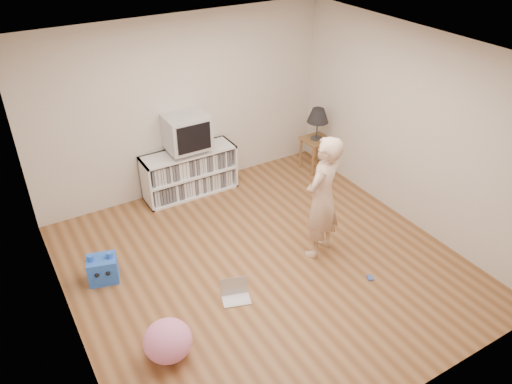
{
  "coord_description": "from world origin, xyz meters",
  "views": [
    {
      "loc": [
        -2.53,
        -4.05,
        4.03
      ],
      "look_at": [
        0.12,
        0.4,
        0.81
      ],
      "focal_mm": 35.0,
      "sensor_mm": 36.0,
      "label": 1
    }
  ],
  "objects": [
    {
      "name": "ground",
      "position": [
        0.0,
        0.0,
        0.0
      ],
      "size": [
        4.5,
        4.5,
        0.0
      ],
      "primitive_type": "plane",
      "color": "brown",
      "rests_on": "ground"
    },
    {
      "name": "person",
      "position": [
        0.74,
        -0.13,
        0.81
      ],
      "size": [
        0.69,
        0.59,
        1.62
      ],
      "primitive_type": "imported",
      "rotation": [
        0.0,
        0.0,
        3.54
      ],
      "color": "beige",
      "rests_on": "ground"
    },
    {
      "name": "walls",
      "position": [
        0.0,
        0.0,
        1.3
      ],
      "size": [
        4.52,
        4.52,
        2.6
      ],
      "color": "beige",
      "rests_on": "ground"
    },
    {
      "name": "plush_blue",
      "position": [
        -1.77,
        0.74,
        0.17
      ],
      "size": [
        0.4,
        0.35,
        0.39
      ],
      "rotation": [
        0.0,
        0.0,
        -0.28
      ],
      "color": "blue",
      "rests_on": "ground"
    },
    {
      "name": "playing_cards",
      "position": [
        0.96,
        -0.86,
        0.01
      ],
      "size": [
        0.1,
        0.11,
        0.02
      ],
      "primitive_type": "cube",
      "rotation": [
        0.0,
        0.0,
        -0.4
      ],
      "color": "#3E54A6",
      "rests_on": "ground"
    },
    {
      "name": "dvd_deck",
      "position": [
        -0.07,
        2.02,
        0.73
      ],
      "size": [
        0.45,
        0.35,
        0.07
      ],
      "primitive_type": "cube",
      "color": "gray",
      "rests_on": "media_unit"
    },
    {
      "name": "crt_tv",
      "position": [
        -0.07,
        2.02,
        1.02
      ],
      "size": [
        0.6,
        0.53,
        0.5
      ],
      "color": "#B4B4BA",
      "rests_on": "dvd_deck"
    },
    {
      "name": "laptop",
      "position": [
        -0.57,
        -0.31,
        0.06
      ],
      "size": [
        0.38,
        0.34,
        0.22
      ],
      "rotation": [
        0.0,
        0.0,
        -0.31
      ],
      "color": "silver",
      "rests_on": "ground"
    },
    {
      "name": "table_lamp",
      "position": [
        1.99,
        1.65,
        0.94
      ],
      "size": [
        0.34,
        0.34,
        0.52
      ],
      "color": "#333333",
      "rests_on": "side_table"
    },
    {
      "name": "side_table",
      "position": [
        1.99,
        1.65,
        0.42
      ],
      "size": [
        0.42,
        0.42,
        0.55
      ],
      "color": "brown",
      "rests_on": "ground"
    },
    {
      "name": "ceiling",
      "position": [
        0.0,
        0.0,
        2.6
      ],
      "size": [
        4.5,
        4.5,
        0.01
      ],
      "primitive_type": "cube",
      "color": "white",
      "rests_on": "walls"
    },
    {
      "name": "plush_pink",
      "position": [
        -1.54,
        -0.7,
        0.21
      ],
      "size": [
        0.63,
        0.63,
        0.41
      ],
      "primitive_type": "ellipsoid",
      "rotation": [
        0.0,
        0.0,
        0.37
      ],
      "color": "pink",
      "rests_on": "ground"
    },
    {
      "name": "media_unit",
      "position": [
        -0.07,
        2.04,
        0.35
      ],
      "size": [
        1.4,
        0.45,
        0.7
      ],
      "color": "white",
      "rests_on": "ground"
    }
  ]
}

